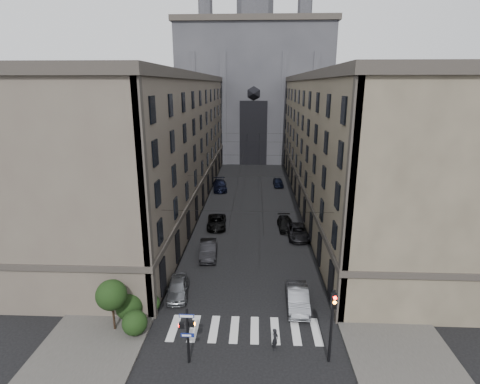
# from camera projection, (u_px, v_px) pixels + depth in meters

# --- Properties ---
(ground) EXTENTS (260.00, 260.00, 0.00)m
(ground) POSITION_uv_depth(u_px,v_px,m) (242.00, 381.00, 22.74)
(ground) COLOR black
(ground) RESTS_ON ground
(sidewalk_left) EXTENTS (7.00, 80.00, 0.15)m
(sidewalk_left) POSITION_uv_depth(u_px,v_px,m) (183.00, 201.00, 57.72)
(sidewalk_left) COLOR #383533
(sidewalk_left) RESTS_ON ground
(sidewalk_right) EXTENTS (7.00, 80.00, 0.15)m
(sidewalk_right) POSITION_uv_depth(u_px,v_px,m) (320.00, 203.00, 56.83)
(sidewalk_right) COLOR #383533
(sidewalk_right) RESTS_ON ground
(zebra_crossing) EXTENTS (11.00, 3.20, 0.01)m
(zebra_crossing) POSITION_uv_depth(u_px,v_px,m) (245.00, 330.00, 27.54)
(zebra_crossing) COLOR beige
(zebra_crossing) RESTS_ON ground
(building_left) EXTENTS (13.60, 60.60, 18.85)m
(building_left) POSITION_uv_depth(u_px,v_px,m) (161.00, 141.00, 55.28)
(building_left) COLOR #534940
(building_left) RESTS_ON ground
(building_right) EXTENTS (13.60, 60.60, 18.85)m
(building_right) POSITION_uv_depth(u_px,v_px,m) (344.00, 142.00, 54.14)
(building_right) COLOR brown
(building_right) RESTS_ON ground
(gothic_tower) EXTENTS (35.00, 23.00, 58.00)m
(gothic_tower) POSITION_uv_depth(u_px,v_px,m) (254.00, 83.00, 89.76)
(gothic_tower) COLOR #2D2D33
(gothic_tower) RESTS_ON ground
(pedestrian_signal_left) EXTENTS (1.02, 0.38, 4.00)m
(pedestrian_signal_left) POSITION_uv_depth(u_px,v_px,m) (187.00, 332.00, 23.69)
(pedestrian_signal_left) COLOR black
(pedestrian_signal_left) RESTS_ON ground
(traffic_light_right) EXTENTS (0.34, 0.50, 5.20)m
(traffic_light_right) POSITION_uv_depth(u_px,v_px,m) (332.00, 318.00, 23.44)
(traffic_light_right) COLOR black
(traffic_light_right) RESTS_ON ground
(shrub_cluster) EXTENTS (3.90, 4.40, 3.90)m
(shrub_cluster) POSITION_uv_depth(u_px,v_px,m) (126.00, 305.00, 27.42)
(shrub_cluster) COLOR black
(shrub_cluster) RESTS_ON sidewalk_left
(tram_wires) EXTENTS (14.00, 60.00, 0.43)m
(tram_wires) POSITION_uv_depth(u_px,v_px,m) (251.00, 156.00, 54.94)
(tram_wires) COLOR black
(tram_wires) RESTS_ON ground
(car_left_near) EXTENTS (2.23, 4.45, 1.46)m
(car_left_near) POSITION_uv_depth(u_px,v_px,m) (178.00, 288.00, 31.83)
(car_left_near) COLOR slate
(car_left_near) RESTS_ON ground
(car_left_midnear) EXTENTS (2.11, 4.92, 1.58)m
(car_left_midnear) POSITION_uv_depth(u_px,v_px,m) (208.00, 250.00, 39.01)
(car_left_midnear) COLOR black
(car_left_midnear) RESTS_ON ground
(car_left_midfar) EXTENTS (2.66, 5.16, 1.39)m
(car_left_midfar) POSITION_uv_depth(u_px,v_px,m) (217.00, 222.00, 47.13)
(car_left_midfar) COLOR black
(car_left_midfar) RESTS_ON ground
(car_left_far) EXTENTS (3.02, 5.88, 1.63)m
(car_left_far) POSITION_uv_depth(u_px,v_px,m) (220.00, 185.00, 63.79)
(car_left_far) COLOR black
(car_left_far) RESTS_ON ground
(car_right_near) EXTENTS (1.81, 4.85, 1.58)m
(car_right_near) POSITION_uv_depth(u_px,v_px,m) (298.00, 298.00, 30.15)
(car_right_near) COLOR slate
(car_right_near) RESTS_ON ground
(car_right_midnear) EXTENTS (2.68, 5.29, 1.43)m
(car_right_midnear) POSITION_uv_depth(u_px,v_px,m) (298.00, 232.00, 43.90)
(car_right_midnear) COLOR black
(car_right_midnear) RESTS_ON ground
(car_right_midfar) EXTENTS (2.10, 4.68, 1.33)m
(car_right_midfar) POSITION_uv_depth(u_px,v_px,m) (286.00, 224.00, 46.59)
(car_right_midfar) COLOR black
(car_right_midfar) RESTS_ON ground
(car_right_far) EXTENTS (1.85, 4.24, 1.42)m
(car_right_far) POSITION_uv_depth(u_px,v_px,m) (278.00, 182.00, 66.20)
(car_right_far) COLOR black
(car_right_far) RESTS_ON ground
(pedestrian) EXTENTS (0.57, 0.68, 1.57)m
(pedestrian) POSITION_uv_depth(u_px,v_px,m) (275.00, 339.00, 25.31)
(pedestrian) COLOR black
(pedestrian) RESTS_ON ground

